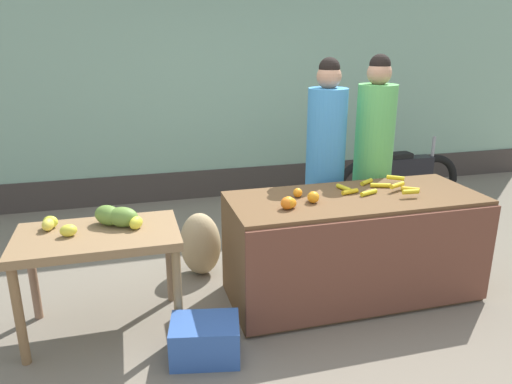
# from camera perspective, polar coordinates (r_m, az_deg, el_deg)

# --- Properties ---
(ground_plane) EXTENTS (24.00, 24.00, 0.00)m
(ground_plane) POSITION_cam_1_polar(r_m,az_deg,el_deg) (3.96, 4.77, -12.54)
(ground_plane) COLOR #756B5B
(market_wall_back) EXTENTS (9.27, 0.23, 3.17)m
(market_wall_back) POSITION_cam_1_polar(r_m,az_deg,el_deg) (6.20, -4.17, 13.67)
(market_wall_back) COLOR #8CB299
(market_wall_back) RESTS_ON ground
(fruit_stall_counter) EXTENTS (1.95, 0.81, 0.83)m
(fruit_stall_counter) POSITION_cam_1_polar(r_m,az_deg,el_deg) (3.92, 11.33, -6.30)
(fruit_stall_counter) COLOR brown
(fruit_stall_counter) RESTS_ON ground
(side_table_wooden) EXTENTS (1.08, 0.65, 0.74)m
(side_table_wooden) POSITION_cam_1_polar(r_m,az_deg,el_deg) (3.48, -18.00, -6.08)
(side_table_wooden) COLOR olive
(side_table_wooden) RESTS_ON ground
(banana_bunch_pile) EXTENTS (0.63, 0.49, 0.07)m
(banana_bunch_pile) POSITION_cam_1_polar(r_m,az_deg,el_deg) (3.96, 14.28, 0.58)
(banana_bunch_pile) COLOR yellow
(banana_bunch_pile) RESTS_ON fruit_stall_counter
(orange_pile) EXTENTS (0.33, 0.31, 0.09)m
(orange_pile) POSITION_cam_1_polar(r_m,az_deg,el_deg) (3.51, 4.90, -0.92)
(orange_pile) COLOR orange
(orange_pile) RESTS_ON fruit_stall_counter
(mango_papaya_pile) EXTENTS (0.69, 0.33, 0.14)m
(mango_papaya_pile) POSITION_cam_1_polar(r_m,az_deg,el_deg) (3.50, -17.06, -2.96)
(mango_papaya_pile) COLOR #E4D34A
(mango_papaya_pile) RESTS_ON side_table_wooden
(vendor_woman_blue_shirt) EXTENTS (0.34, 0.34, 1.83)m
(vendor_woman_blue_shirt) POSITION_cam_1_polar(r_m,az_deg,el_deg) (4.32, 8.11, 3.30)
(vendor_woman_blue_shirt) COLOR #33333D
(vendor_woman_blue_shirt) RESTS_ON ground
(vendor_woman_green_shirt) EXTENTS (0.34, 0.34, 1.86)m
(vendor_woman_green_shirt) POSITION_cam_1_polar(r_m,az_deg,el_deg) (4.48, 13.54, 3.66)
(vendor_woman_green_shirt) COLOR #33333D
(vendor_woman_green_shirt) RESTS_ON ground
(parked_motorcycle) EXTENTS (1.60, 0.18, 0.88)m
(parked_motorcycle) POSITION_cam_1_polar(r_m,az_deg,el_deg) (5.97, 16.37, 1.60)
(parked_motorcycle) COLOR black
(parked_motorcycle) RESTS_ON ground
(produce_crate) EXTENTS (0.49, 0.40, 0.26)m
(produce_crate) POSITION_cam_1_polar(r_m,az_deg,el_deg) (3.29, -5.99, -16.85)
(produce_crate) COLOR #3359A5
(produce_crate) RESTS_ON ground
(produce_sack) EXTENTS (0.46, 0.44, 0.56)m
(produce_sack) POSITION_cam_1_polar(r_m,az_deg,el_deg) (4.26, -6.54, -6.07)
(produce_sack) COLOR tan
(produce_sack) RESTS_ON ground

